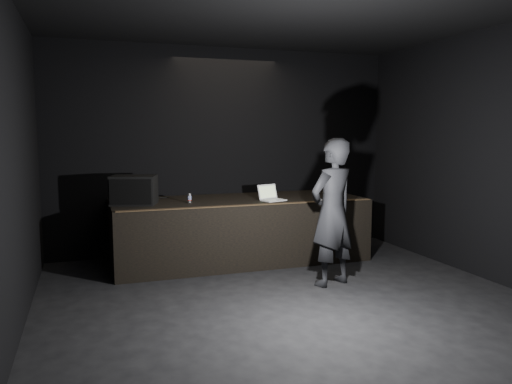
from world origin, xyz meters
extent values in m
plane|color=black|center=(0.00, 0.00, 0.00)|extent=(7.00, 7.00, 0.00)
cube|color=black|center=(0.00, 3.50, 1.75)|extent=(6.00, 0.10, 3.50)
cube|color=black|center=(-3.00, 0.00, 1.75)|extent=(0.10, 7.00, 3.50)
cube|color=black|center=(0.00, 2.73, 0.50)|extent=(4.00, 1.50, 1.00)
cube|color=brown|center=(0.00, 2.02, 1.01)|extent=(3.92, 0.10, 0.01)
cube|color=black|center=(-1.65, 2.67, 1.22)|extent=(0.75, 0.62, 0.43)
cube|color=black|center=(-1.72, 2.45, 1.22)|extent=(0.58, 0.20, 0.37)
cylinder|color=black|center=(-1.43, 3.12, 1.01)|extent=(0.77, 0.27, 0.02)
cube|color=silver|center=(0.45, 2.35, 1.01)|extent=(0.41, 0.34, 0.02)
cube|color=silver|center=(0.45, 2.35, 1.02)|extent=(0.33, 0.23, 0.00)
cube|color=silver|center=(0.41, 2.50, 1.13)|extent=(0.36, 0.18, 0.23)
cube|color=#CFDA40|center=(0.41, 2.49, 1.13)|extent=(0.31, 0.15, 0.18)
cylinder|color=silver|center=(-0.83, 2.57, 1.07)|extent=(0.06, 0.06, 0.15)
cylinder|color=navy|center=(-0.83, 2.57, 1.08)|extent=(0.06, 0.06, 0.06)
cylinder|color=#A51B0F|center=(-0.83, 2.57, 1.04)|extent=(0.06, 0.06, 0.01)
cylinder|color=white|center=(0.52, 2.60, 1.05)|extent=(0.09, 0.09, 0.11)
cube|color=white|center=(1.12, 2.08, 1.01)|extent=(0.07, 0.16, 0.03)
imported|color=black|center=(0.81, 1.06, 1.00)|extent=(0.84, 0.69, 2.00)
camera|label=1|loc=(-2.30, -4.88, 2.09)|focal=35.00mm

